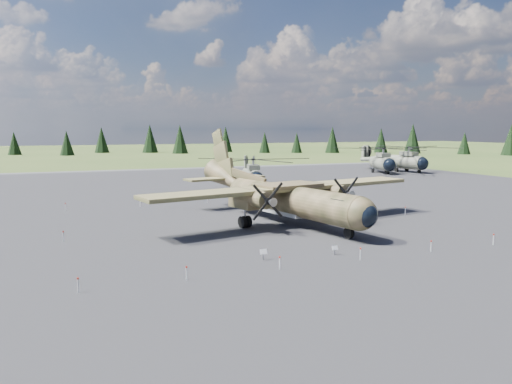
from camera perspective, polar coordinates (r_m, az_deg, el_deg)
name	(u,v)px	position (r m, az deg, el deg)	size (l,w,h in m)	color
ground	(258,226)	(45.48, 0.18, -3.95)	(500.00, 500.00, 0.00)	#505C29
apron	(223,210)	(54.72, -3.79, -2.07)	(120.00, 120.00, 0.04)	#545358
transport_plane	(281,194)	(47.36, 2.89, -0.20)	(28.56, 25.65, 9.43)	#36361D
helicopter_near	(253,167)	(73.90, -0.35, 2.85)	(21.51, 22.34, 4.50)	gray
helicopter_mid	(382,155)	(103.06, 14.22, 4.10)	(24.60, 25.34, 5.09)	gray
helicopter_far	(407,154)	(106.89, 16.84, 4.19)	(23.42, 25.76, 5.28)	gray
info_placard_left	(263,253)	(33.90, 0.86, -6.97)	(0.49, 0.21, 0.76)	gray
info_placard_right	(335,249)	(35.72, 8.99, -6.43)	(0.43, 0.19, 0.66)	gray
barrier_fence	(253,221)	(45.15, -0.33, -3.38)	(33.12, 29.62, 0.85)	white
treeline	(213,168)	(51.95, -4.96, 2.72)	(297.62, 306.93, 10.97)	black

